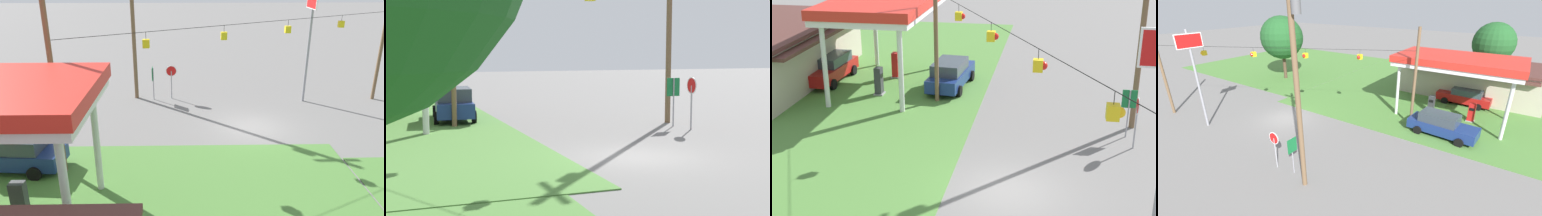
% 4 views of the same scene
% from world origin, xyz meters
% --- Properties ---
extents(ground_plane, '(160.00, 160.00, 0.00)m').
position_xyz_m(ground_plane, '(0.00, 0.00, 0.00)').
color(ground_plane, slate).
extents(grass_verge_station_corner, '(36.00, 28.00, 0.04)m').
position_xyz_m(grass_verge_station_corner, '(14.11, 16.42, 0.02)').
color(grass_verge_station_corner, '#4C7F38').
rests_on(grass_verge_station_corner, ground).
extents(grass_verge_opposite_corner, '(24.00, 24.00, 0.04)m').
position_xyz_m(grass_verge_opposite_corner, '(-16.00, 16.00, 0.02)').
color(grass_verge_opposite_corner, '#4C7F38').
rests_on(grass_verge_opposite_corner, ground).
extents(gas_station_canopy, '(10.04, 5.70, 5.55)m').
position_xyz_m(gas_station_canopy, '(12.11, 8.66, 5.03)').
color(gas_station_canopy, silver).
rests_on(gas_station_canopy, ground).
extents(gas_station_store, '(14.07, 7.89, 3.61)m').
position_xyz_m(gas_station_store, '(12.19, 16.41, 1.82)').
color(gas_station_store, '#B2A893').
rests_on(gas_station_store, ground).
extents(fuel_pump_near, '(0.71, 0.56, 1.70)m').
position_xyz_m(fuel_pump_near, '(10.35, 8.66, 0.81)').
color(fuel_pump_near, gray).
rests_on(fuel_pump_near, ground).
extents(fuel_pump_far, '(0.71, 0.56, 1.70)m').
position_xyz_m(fuel_pump_far, '(13.87, 8.66, 0.81)').
color(fuel_pump_far, gray).
rests_on(fuel_pump_far, ground).
extents(car_at_pumps_front, '(5.30, 2.40, 1.78)m').
position_xyz_m(car_at_pumps_front, '(12.40, 4.70, 0.92)').
color(car_at_pumps_front, navy).
rests_on(car_at_pumps_front, ground).
extents(car_at_pumps_rear, '(5.19, 2.25, 1.70)m').
position_xyz_m(car_at_pumps_rear, '(12.50, 12.63, 0.89)').
color(car_at_pumps_rear, '#AD1414').
rests_on(car_at_pumps_rear, ground).
extents(stop_sign_roadside, '(0.80, 0.08, 2.50)m').
position_xyz_m(stop_sign_roadside, '(5.01, -5.40, 1.81)').
color(stop_sign_roadside, '#99999E').
rests_on(stop_sign_roadside, ground).
extents(stop_sign_overhead, '(0.22, 1.97, 7.91)m').
position_xyz_m(stop_sign_overhead, '(-4.48, -4.65, 5.50)').
color(stop_sign_overhead, gray).
rests_on(stop_sign_overhead, ground).
extents(route_sign, '(0.10, 0.70, 2.40)m').
position_xyz_m(route_sign, '(6.34, -5.20, 1.71)').
color(route_sign, gray).
rests_on(route_sign, ground).
extents(utility_pole_main, '(2.20, 0.44, 11.40)m').
position_xyz_m(utility_pole_main, '(7.65, -5.63, 6.33)').
color(utility_pole_main, brown).
rests_on(utility_pole_main, ground).
extents(signal_span_gantry, '(19.85, 10.24, 8.08)m').
position_xyz_m(signal_span_gantry, '(0.00, -0.01, 4.43)').
color(signal_span_gantry, brown).
rests_on(signal_span_gantry, ground).
extents(tree_behind_station, '(4.91, 4.91, 7.53)m').
position_xyz_m(tree_behind_station, '(13.20, 22.13, 5.05)').
color(tree_behind_station, '#4C3828').
rests_on(tree_behind_station, ground).
extents(tree_west_verge, '(5.45, 5.45, 8.14)m').
position_xyz_m(tree_west_verge, '(-9.91, 9.23, 5.40)').
color(tree_west_verge, '#4C3828').
rests_on(tree_west_verge, ground).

